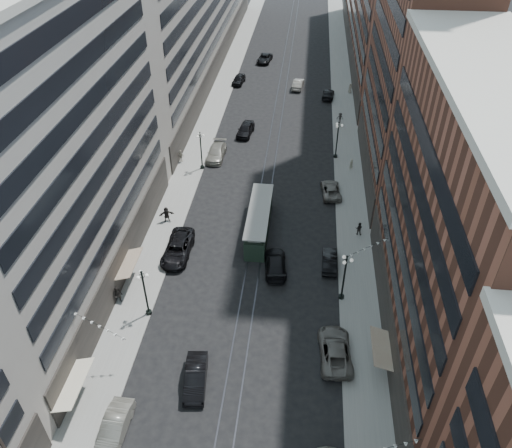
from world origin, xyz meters
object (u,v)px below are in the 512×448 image
at_px(pedestrian_7, 359,229).
at_px(car_10, 330,261).
at_px(car_5, 196,377).
at_px(car_11, 331,190).
at_px(pedestrian_8, 351,164).
at_px(car_13, 245,129).
at_px(pedestrian_extra_1, 350,88).
at_px(lamppost_sw_mid, 201,149).
at_px(car_1, 114,428).
at_px(car_14, 298,84).
at_px(car_extra_2, 275,263).
at_px(car_2, 177,251).
at_px(lamppost_se_far, 344,276).
at_px(streetcar, 259,222).
at_px(lamppost_sw_far, 145,291).
at_px(pedestrian_9, 340,118).
at_px(car_extra_0, 265,58).
at_px(lamppost_se_mid, 337,139).
at_px(car_9, 239,79).
at_px(car_8, 216,152).
at_px(car_7, 180,244).
at_px(car_12, 328,94).
at_px(pedestrian_5, 167,214).
at_px(pedestrian_2, 118,295).
at_px(car_extra_1, 335,350).
at_px(pedestrian_6, 181,156).

bearing_deg(pedestrian_7, car_10, 69.58).
relative_size(car_5, car_11, 1.00).
bearing_deg(pedestrian_8, car_13, -59.13).
bearing_deg(car_5, pedestrian_extra_1, 69.68).
height_order(lamppost_sw_mid, car_1, lamppost_sw_mid).
xyz_separation_m(pedestrian_7, pedestrian_extra_1, (0.83, 41.17, 0.06)).
height_order(car_14, car_extra_2, car_14).
bearing_deg(car_2, pedestrian_extra_1, 67.39).
relative_size(lamppost_sw_mid, lamppost_se_far, 1.00).
bearing_deg(streetcar, car_extra_2, -69.29).
relative_size(lamppost_sw_far, car_1, 1.13).
xyz_separation_m(pedestrian_9, car_extra_0, (-14.63, 26.79, -0.20)).
height_order(lamppost_se_mid, car_5, lamppost_se_mid).
xyz_separation_m(car_9, car_extra_0, (3.78, 12.01, -0.04)).
height_order(pedestrian_8, car_extra_0, pedestrian_8).
height_order(car_11, pedestrian_extra_1, pedestrian_extra_1).
relative_size(car_1, car_8, 0.85).
bearing_deg(car_extra_0, car_9, -99.78).
relative_size(lamppost_sw_mid, car_9, 1.19).
height_order(car_2, car_7, car_2).
height_order(car_12, pedestrian_5, pedestrian_5).
distance_m(pedestrian_2, car_12, 56.11).
relative_size(car_9, car_extra_1, 0.79).
bearing_deg(pedestrian_8, car_11, 36.50).
bearing_deg(car_2, pedestrian_6, 102.77).
bearing_deg(pedestrian_9, car_extra_1, -86.59).
height_order(car_10, pedestrian_6, pedestrian_6).
bearing_deg(lamppost_sw_mid, car_5, -79.97).
bearing_deg(pedestrian_2, car_8, 74.34).
xyz_separation_m(car_2, pedestrian_8, (19.62, 20.20, 0.16)).
relative_size(car_2, pedestrian_9, 3.66).
relative_size(car_11, pedestrian_6, 2.78).
bearing_deg(lamppost_sw_mid, lamppost_sw_far, -90.00).
bearing_deg(car_5, pedestrian_9, 68.75).
distance_m(car_10, car_extra_0, 62.61).
xyz_separation_m(pedestrian_2, pedestrian_extra_1, (24.77, 54.41, -0.09)).
bearing_deg(pedestrian_2, lamppost_sw_far, -26.02).
bearing_deg(car_1, car_12, 77.07).
height_order(car_1, car_extra_1, car_extra_1).
bearing_deg(car_1, pedestrian_6, 97.17).
bearing_deg(car_9, car_12, -9.42).
height_order(lamppost_se_mid, pedestrian_5, lamppost_se_mid).
height_order(pedestrian_7, car_extra_1, pedestrian_7).
bearing_deg(pedestrian_2, streetcar, 39.11).
relative_size(streetcar, car_9, 2.37).
relative_size(lamppost_se_far, car_1, 1.13).
height_order(pedestrian_5, car_extra_1, pedestrian_5).
height_order(pedestrian_2, car_14, pedestrian_2).
bearing_deg(car_extra_2, car_5, 62.91).
distance_m(lamppost_sw_far, pedestrian_5, 14.88).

